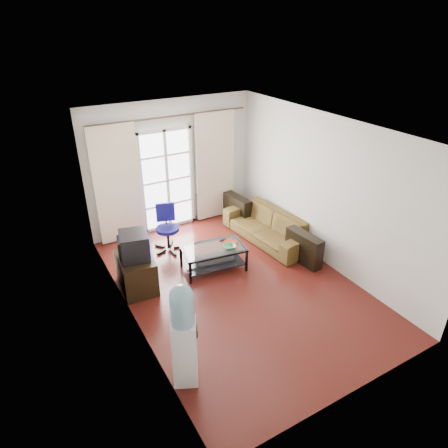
# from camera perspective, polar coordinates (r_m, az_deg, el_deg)

# --- Properties ---
(floor) EXTENTS (5.20, 5.20, 0.00)m
(floor) POSITION_cam_1_polar(r_m,az_deg,el_deg) (6.95, 1.78, -8.60)
(floor) COLOR #581C14
(floor) RESTS_ON ground
(ceiling) EXTENTS (5.20, 5.20, 0.00)m
(ceiling) POSITION_cam_1_polar(r_m,az_deg,el_deg) (5.78, 2.17, 13.51)
(ceiling) COLOR white
(ceiling) RESTS_ON wall_back
(wall_back) EXTENTS (3.60, 0.02, 2.70)m
(wall_back) POSITION_cam_1_polar(r_m,az_deg,el_deg) (8.40, -7.45, 8.26)
(wall_back) COLOR silver
(wall_back) RESTS_ON floor
(wall_front) EXTENTS (3.60, 0.02, 2.70)m
(wall_front) POSITION_cam_1_polar(r_m,az_deg,el_deg) (4.59, 19.50, -11.27)
(wall_front) COLOR silver
(wall_front) RESTS_ON floor
(wall_left) EXTENTS (0.02, 5.20, 2.70)m
(wall_left) POSITION_cam_1_polar(r_m,az_deg,el_deg) (5.62, -13.91, -2.67)
(wall_left) COLOR silver
(wall_left) RESTS_ON floor
(wall_right) EXTENTS (0.02, 5.20, 2.70)m
(wall_right) POSITION_cam_1_polar(r_m,az_deg,el_deg) (7.27, 14.17, 4.50)
(wall_right) COLOR silver
(wall_right) RESTS_ON floor
(french_door) EXTENTS (1.16, 0.06, 2.15)m
(french_door) POSITION_cam_1_polar(r_m,az_deg,el_deg) (8.39, -8.13, 6.20)
(french_door) COLOR white
(french_door) RESTS_ON wall_back
(curtain_rod) EXTENTS (3.30, 0.04, 0.04)m
(curtain_rod) POSITION_cam_1_polar(r_m,az_deg,el_deg) (8.02, -7.62, 15.00)
(curtain_rod) COLOR #4C3F2D
(curtain_rod) RESTS_ON wall_back
(curtain_left) EXTENTS (0.90, 0.07, 2.35)m
(curtain_left) POSITION_cam_1_polar(r_m,az_deg,el_deg) (8.00, -14.99, 5.37)
(curtain_left) COLOR beige
(curtain_left) RESTS_ON curtain_rod
(curtain_right) EXTENTS (0.90, 0.07, 2.35)m
(curtain_right) POSITION_cam_1_polar(r_m,az_deg,el_deg) (8.72, -1.28, 8.20)
(curtain_right) COLOR beige
(curtain_right) RESTS_ON curtain_rod
(radiator) EXTENTS (0.64, 0.12, 0.64)m
(radiator) POSITION_cam_1_polar(r_m,az_deg,el_deg) (9.01, -2.12, 2.85)
(radiator) COLOR gray
(radiator) RESTS_ON floor
(sofa) EXTENTS (2.19, 1.18, 0.60)m
(sofa) POSITION_cam_1_polar(r_m,az_deg,el_deg) (8.16, 6.22, -0.34)
(sofa) COLOR brown
(sofa) RESTS_ON floor
(coffee_table) EXTENTS (1.19, 0.79, 0.45)m
(coffee_table) POSITION_cam_1_polar(r_m,az_deg,el_deg) (7.19, -1.53, -4.46)
(coffee_table) COLOR silver
(coffee_table) RESTS_ON floor
(bowl) EXTENTS (0.34, 0.34, 0.06)m
(bowl) POSITION_cam_1_polar(r_m,az_deg,el_deg) (7.08, 0.77, -3.21)
(bowl) COLOR #338D45
(bowl) RESTS_ON coffee_table
(book) EXTENTS (0.33, 0.35, 0.02)m
(book) POSITION_cam_1_polar(r_m,az_deg,el_deg) (7.18, 0.51, -2.89)
(book) COLOR red
(book) RESTS_ON coffee_table
(remote) EXTENTS (0.17, 0.05, 0.02)m
(remote) POSITION_cam_1_polar(r_m,az_deg,el_deg) (7.32, -0.05, -2.27)
(remote) COLOR black
(remote) RESTS_ON coffee_table
(tv_stand) EXTENTS (0.60, 0.85, 0.60)m
(tv_stand) POSITION_cam_1_polar(r_m,az_deg,el_deg) (6.87, -12.42, -6.78)
(tv_stand) COLOR black
(tv_stand) RESTS_ON floor
(crt_tv) EXTENTS (0.56, 0.57, 0.44)m
(crt_tv) POSITION_cam_1_polar(r_m,az_deg,el_deg) (6.59, -12.84, -3.06)
(crt_tv) COLOR black
(crt_tv) RESTS_ON tv_stand
(task_chair) EXTENTS (0.77, 0.77, 0.91)m
(task_chair) POSITION_cam_1_polar(r_m,az_deg,el_deg) (7.88, -8.02, -1.79)
(task_chair) COLOR black
(task_chair) RESTS_ON floor
(water_cooler) EXTENTS (0.39, 0.39, 1.45)m
(water_cooler) POSITION_cam_1_polar(r_m,az_deg,el_deg) (4.93, -5.77, -15.35)
(water_cooler) COLOR white
(water_cooler) RESTS_ON floor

